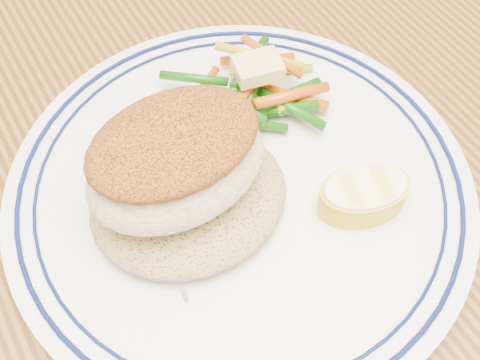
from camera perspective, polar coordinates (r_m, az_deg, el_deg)
name	(u,v)px	position (r m, az deg, el deg)	size (l,w,h in m)	color
dining_table	(173,245)	(0.48, -6.39, -6.15)	(1.50, 0.90, 0.75)	#4F2F0F
plate	(240,189)	(0.38, 0.00, -0.90)	(0.29, 0.29, 0.02)	white
rice_pilaf	(189,195)	(0.36, -4.90, -1.41)	(0.12, 0.11, 0.02)	#98834C
fish_fillet	(176,160)	(0.33, -6.10, 1.88)	(0.11, 0.08, 0.05)	#EDE3C4
vegetable_pile	(258,90)	(0.40, 1.72, 8.48)	(0.11, 0.10, 0.03)	#14520A
butter_pat	(258,68)	(0.39, 1.70, 10.61)	(0.03, 0.02, 0.01)	#E5C870
lemon_wedge	(364,194)	(0.36, 11.64, -1.29)	(0.06, 0.06, 0.02)	yellow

